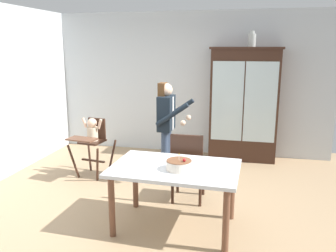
{
  "coord_description": "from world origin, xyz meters",
  "views": [
    {
      "loc": [
        1.09,
        -3.94,
        2.05
      ],
      "look_at": [
        0.02,
        0.7,
        0.95
      ],
      "focal_mm": 36.81,
      "sensor_mm": 36.0,
      "label": 1
    }
  ],
  "objects_px": {
    "birthday_cake": "(179,165)",
    "china_cabinet": "(244,104)",
    "adult_person": "(167,120)",
    "dining_table": "(175,175)",
    "high_chair_with_toddler": "(92,136)",
    "dining_chair_far_side": "(188,163)",
    "ceramic_vase": "(252,40)"
  },
  "relations": [
    {
      "from": "china_cabinet",
      "to": "dining_table",
      "type": "xyz_separation_m",
      "value": [
        -0.7,
        -2.73,
        -0.39
      ]
    },
    {
      "from": "dining_table",
      "to": "high_chair_with_toddler",
      "type": "bearing_deg",
      "value": 140.91
    },
    {
      "from": "birthday_cake",
      "to": "china_cabinet",
      "type": "bearing_deg",
      "value": 77.27
    },
    {
      "from": "china_cabinet",
      "to": "adult_person",
      "type": "bearing_deg",
      "value": -128.8
    },
    {
      "from": "adult_person",
      "to": "high_chair_with_toddler",
      "type": "bearing_deg",
      "value": 93.3
    },
    {
      "from": "china_cabinet",
      "to": "adult_person",
      "type": "xyz_separation_m",
      "value": [
        -1.11,
        -1.38,
        -0.06
      ]
    },
    {
      "from": "ceramic_vase",
      "to": "dining_chair_far_side",
      "type": "bearing_deg",
      "value": -110.25
    },
    {
      "from": "china_cabinet",
      "to": "ceramic_vase",
      "type": "xyz_separation_m",
      "value": [
        0.09,
        0.0,
        1.14
      ]
    },
    {
      "from": "birthday_cake",
      "to": "dining_table",
      "type": "bearing_deg",
      "value": 125.52
    },
    {
      "from": "dining_chair_far_side",
      "to": "china_cabinet",
      "type": "bearing_deg",
      "value": -108.81
    },
    {
      "from": "ceramic_vase",
      "to": "high_chair_with_toddler",
      "type": "height_order",
      "value": "ceramic_vase"
    },
    {
      "from": "ceramic_vase",
      "to": "birthday_cake",
      "type": "xyz_separation_m",
      "value": [
        -0.72,
        -2.82,
        -1.37
      ]
    },
    {
      "from": "high_chair_with_toddler",
      "to": "ceramic_vase",
      "type": "bearing_deg",
      "value": 38.66
    },
    {
      "from": "dining_table",
      "to": "birthday_cake",
      "type": "distance_m",
      "value": 0.19
    },
    {
      "from": "china_cabinet",
      "to": "dining_chair_far_side",
      "type": "relative_size",
      "value": 2.13
    },
    {
      "from": "dining_table",
      "to": "birthday_cake",
      "type": "relative_size",
      "value": 5.16
    },
    {
      "from": "china_cabinet",
      "to": "birthday_cake",
      "type": "relative_size",
      "value": 7.31
    },
    {
      "from": "ceramic_vase",
      "to": "birthday_cake",
      "type": "height_order",
      "value": "ceramic_vase"
    },
    {
      "from": "dining_table",
      "to": "adult_person",
      "type": "bearing_deg",
      "value": 106.9
    },
    {
      "from": "dining_table",
      "to": "dining_chair_far_side",
      "type": "distance_m",
      "value": 0.68
    },
    {
      "from": "high_chair_with_toddler",
      "to": "adult_person",
      "type": "relative_size",
      "value": 0.62
    },
    {
      "from": "high_chair_with_toddler",
      "to": "adult_person",
      "type": "xyz_separation_m",
      "value": [
        1.21,
        0.03,
        0.31
      ]
    },
    {
      "from": "birthday_cake",
      "to": "ceramic_vase",
      "type": "bearing_deg",
      "value": 75.61
    },
    {
      "from": "ceramic_vase",
      "to": "dining_table",
      "type": "relative_size",
      "value": 0.19
    },
    {
      "from": "high_chair_with_toddler",
      "to": "dining_chair_far_side",
      "type": "relative_size",
      "value": 0.99
    },
    {
      "from": "china_cabinet",
      "to": "dining_chair_far_side",
      "type": "distance_m",
      "value": 2.21
    },
    {
      "from": "birthday_cake",
      "to": "dining_chair_far_side",
      "type": "distance_m",
      "value": 0.8
    },
    {
      "from": "high_chair_with_toddler",
      "to": "china_cabinet",
      "type": "bearing_deg",
      "value": 39.52
    },
    {
      "from": "china_cabinet",
      "to": "high_chair_with_toddler",
      "type": "distance_m",
      "value": 2.74
    },
    {
      "from": "china_cabinet",
      "to": "ceramic_vase",
      "type": "height_order",
      "value": "ceramic_vase"
    },
    {
      "from": "china_cabinet",
      "to": "adult_person",
      "type": "relative_size",
      "value": 1.34
    },
    {
      "from": "adult_person",
      "to": "dining_chair_far_side",
      "type": "distance_m",
      "value": 0.9
    }
  ]
}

